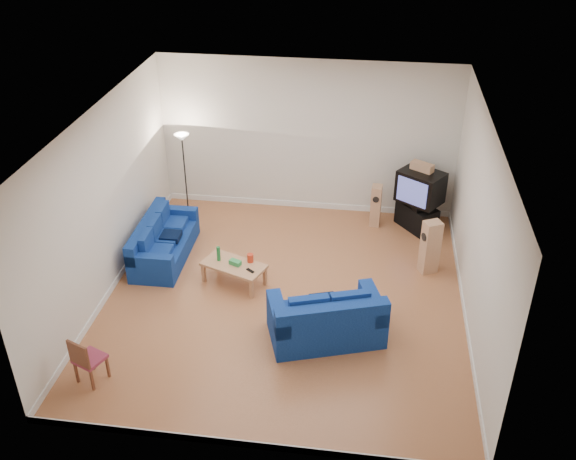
# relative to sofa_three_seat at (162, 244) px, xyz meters

# --- Properties ---
(room) EXTENTS (6.01, 6.51, 3.21)m
(room) POSITION_rel_sofa_three_seat_xyz_m (2.44, -0.95, 1.27)
(room) COLOR brown
(room) RESTS_ON ground
(sofa_three_seat) EXTENTS (0.86, 1.94, 0.74)m
(sofa_three_seat) POSITION_rel_sofa_three_seat_xyz_m (0.00, 0.00, 0.00)
(sofa_three_seat) COLOR #011854
(sofa_three_seat) RESTS_ON ground
(sofa_loveseat) EXTENTS (1.93, 1.45, 0.86)m
(sofa_loveseat) POSITION_rel_sofa_three_seat_xyz_m (3.24, -1.92, 0.05)
(sofa_loveseat) COLOR #011854
(sofa_loveseat) RESTS_ON ground
(coffee_table) EXTENTS (1.22, 0.91, 0.40)m
(coffee_table) POSITION_rel_sofa_three_seat_xyz_m (1.51, -0.66, 0.07)
(coffee_table) COLOR tan
(coffee_table) RESTS_ON ground
(bottle) EXTENTS (0.07, 0.07, 0.27)m
(bottle) POSITION_rel_sofa_three_seat_xyz_m (1.23, -0.57, 0.26)
(bottle) COLOR #197233
(bottle) RESTS_ON coffee_table
(tissue_box) EXTENTS (0.23, 0.18, 0.08)m
(tissue_box) POSITION_rel_sofa_three_seat_xyz_m (1.54, -0.66, 0.16)
(tissue_box) COLOR green
(tissue_box) RESTS_ON coffee_table
(red_canister) EXTENTS (0.15, 0.15, 0.15)m
(red_canister) POSITION_rel_sofa_three_seat_xyz_m (1.78, -0.54, 0.20)
(red_canister) COLOR red
(red_canister) RESTS_ON coffee_table
(remote) EXTENTS (0.16, 0.14, 0.02)m
(remote) POSITION_rel_sofa_three_seat_xyz_m (1.83, -0.83, 0.13)
(remote) COLOR black
(remote) RESTS_ON coffee_table
(tv_stand) EXTENTS (0.87, 0.93, 0.51)m
(tv_stand) POSITION_rel_sofa_three_seat_xyz_m (4.73, 1.75, -0.02)
(tv_stand) COLOR black
(tv_stand) RESTS_ON ground
(av_receiver) EXTENTS (0.56, 0.59, 0.11)m
(av_receiver) POSITION_rel_sofa_three_seat_xyz_m (4.75, 1.70, 0.28)
(av_receiver) COLOR black
(av_receiver) RESTS_ON tv_stand
(television) EXTENTS (1.01, 0.96, 0.63)m
(television) POSITION_rel_sofa_three_seat_xyz_m (4.74, 1.73, 0.65)
(television) COLOR black
(television) RESTS_ON av_receiver
(centre_speaker) EXTENTS (0.47, 0.39, 0.16)m
(centre_speaker) POSITION_rel_sofa_three_seat_xyz_m (4.73, 1.81, 1.05)
(centre_speaker) COLOR tan
(centre_speaker) RESTS_ON television
(speaker_left) EXTENTS (0.22, 0.28, 0.87)m
(speaker_left) POSITION_rel_sofa_three_seat_xyz_m (3.90, 1.75, 0.16)
(speaker_left) COLOR tan
(speaker_left) RESTS_ON ground
(speaker_right) EXTENTS (0.37, 0.35, 1.02)m
(speaker_right) POSITION_rel_sofa_three_seat_xyz_m (4.89, 0.20, 0.24)
(speaker_right) COLOR tan
(speaker_right) RESTS_ON ground
(floor_lamp) EXTENTS (0.30, 0.30, 1.75)m
(floor_lamp) POSITION_rel_sofa_three_seat_xyz_m (-0.01, 1.75, 1.17)
(floor_lamp) COLOR black
(floor_lamp) RESTS_ON ground
(dining_chair) EXTENTS (0.49, 0.49, 0.78)m
(dining_chair) POSITION_rel_sofa_three_seat_xyz_m (-0.03, -3.34, 0.16)
(dining_chair) COLOR brown
(dining_chair) RESTS_ON ground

